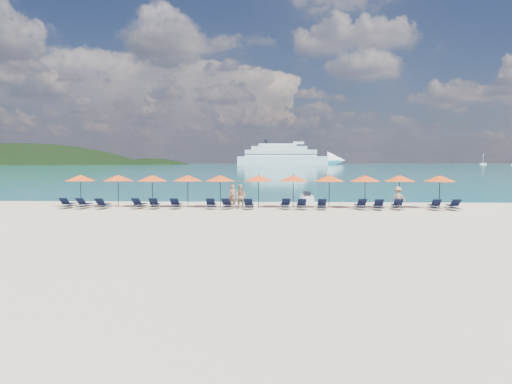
{
  "coord_description": "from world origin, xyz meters",
  "views": [
    {
      "loc": [
        1.39,
        -28.79,
        3.12
      ],
      "look_at": [
        0.0,
        3.0,
        1.2
      ],
      "focal_mm": 35.0,
      "sensor_mm": 36.0,
      "label": 1
    }
  ],
  "objects": [
    {
      "name": "umbrella_7",
      "position": [
        4.87,
        5.1,
        2.02
      ],
      "size": [
        2.1,
        2.1,
        2.28
      ],
      "color": "black",
      "rests_on": "ground"
    },
    {
      "name": "lounger_9",
      "position": [
        1.88,
        4.13,
        0.24
      ],
      "size": [
        0.79,
        1.75,
        0.66
      ],
      "rotation": [
        0.0,
        0.0,
        0.1
      ],
      "color": "silver",
      "rests_on": "ground"
    },
    {
      "name": "lounger_6",
      "position": [
        -3.03,
        4.09,
        0.24
      ],
      "size": [
        0.66,
        1.71,
        0.66
      ],
      "rotation": [
        0.0,
        0.0,
        0.02
      ],
      "color": "silver",
      "rests_on": "ground"
    },
    {
      "name": "umbrella_2",
      "position": [
        -7.23,
        5.05,
        2.02
      ],
      "size": [
        2.1,
        2.1,
        2.28
      ],
      "color": "black",
      "rests_on": "ground"
    },
    {
      "name": "lounger_7",
      "position": [
        -1.94,
        4.09,
        0.24
      ],
      "size": [
        0.78,
        1.75,
        0.66
      ],
      "rotation": [
        0.0,
        0.0,
        -0.1
      ],
      "color": "silver",
      "rests_on": "ground"
    },
    {
      "name": "headland_main",
      "position": [
        -300.0,
        540.0,
        -38.0
      ],
      "size": [
        374.0,
        242.0,
        126.5
      ],
      "color": "black",
      "rests_on": "ground"
    },
    {
      "name": "lounger_12",
      "position": [
        6.81,
        4.06,
        0.24
      ],
      "size": [
        0.71,
        1.73,
        0.66
      ],
      "rotation": [
        0.0,
        0.0,
        0.05
      ],
      "color": "silver",
      "rests_on": "ground"
    },
    {
      "name": "lounger_2",
      "position": [
        -10.24,
        3.77,
        0.24
      ],
      "size": [
        0.65,
        1.71,
        0.66
      ],
      "rotation": [
        0.0,
        0.0,
        -0.02
      ],
      "color": "silver",
      "rests_on": "ground"
    },
    {
      "name": "lounger_0",
      "position": [
        -12.77,
        4.13,
        0.24
      ],
      "size": [
        0.67,
        1.72,
        0.66
      ],
      "rotation": [
        0.0,
        0.0,
        -0.03
      ],
      "color": "silver",
      "rests_on": "ground"
    },
    {
      "name": "umbrella_1",
      "position": [
        -9.66,
        5.24,
        2.02
      ],
      "size": [
        2.1,
        2.1,
        2.28
      ],
      "color": "black",
      "rests_on": "ground"
    },
    {
      "name": "umbrella_3",
      "position": [
        -4.8,
        5.21,
        2.02
      ],
      "size": [
        2.1,
        2.1,
        2.28
      ],
      "color": "black",
      "rests_on": "ground"
    },
    {
      "name": "lounger_1",
      "position": [
        -11.57,
        3.97,
        0.24
      ],
      "size": [
        0.72,
        1.73,
        0.66
      ],
      "rotation": [
        0.0,
        0.0,
        -0.06
      ],
      "color": "silver",
      "rests_on": "ground"
    },
    {
      "name": "beachgoer_a",
      "position": [
        -1.69,
        5.11,
        0.79
      ],
      "size": [
        0.66,
        0.54,
        1.58
      ],
      "primitive_type": "imported",
      "rotation": [
        0.0,
        0.0,
        0.31
      ],
      "color": "tan",
      "rests_on": "ground"
    },
    {
      "name": "lounger_3",
      "position": [
        -7.86,
        4.03,
        0.24
      ],
      "size": [
        0.79,
        1.75,
        0.66
      ],
      "rotation": [
        0.0,
        0.0,
        -0.1
      ],
      "color": "silver",
      "rests_on": "ground"
    },
    {
      "name": "ground",
      "position": [
        0.0,
        0.0,
        0.0
      ],
      "size": [
        1400.0,
        1400.0,
        0.0
      ],
      "primitive_type": "plane",
      "color": "beige"
    },
    {
      "name": "lounger_5",
      "position": [
        -5.38,
        4.07,
        0.24
      ],
      "size": [
        0.63,
        1.7,
        0.66
      ],
      "rotation": [
        0.0,
        0.0,
        0.0
      ],
      "color": "silver",
      "rests_on": "ground"
    },
    {
      "name": "sea",
      "position": [
        0.0,
        660.0,
        0.01
      ],
      "size": [
        1600.0,
        1300.0,
        0.01
      ],
      "primitive_type": "cube",
      "color": "#1FA9B2",
      "rests_on": "ground"
    },
    {
      "name": "lounger_10",
      "position": [
        2.94,
        3.92,
        0.24
      ],
      "size": [
        0.67,
        1.72,
        0.66
      ],
      "rotation": [
        0.0,
        0.0,
        0.03
      ],
      "color": "silver",
      "rests_on": "ground"
    },
    {
      "name": "umbrella_6",
      "position": [
        2.45,
        5.24,
        2.02
      ],
      "size": [
        2.1,
        2.1,
        2.28
      ],
      "color": "black",
      "rests_on": "ground"
    },
    {
      "name": "lounger_15",
      "position": [
        11.56,
        3.93,
        0.24
      ],
      "size": [
        0.74,
        1.74,
        0.66
      ],
      "rotation": [
        0.0,
        0.0,
        -0.07
      ],
      "color": "silver",
      "rests_on": "ground"
    },
    {
      "name": "umbrella_10",
      "position": [
        12.26,
        5.12,
        2.02
      ],
      "size": [
        2.1,
        2.1,
        2.28
      ],
      "color": "black",
      "rests_on": "ground"
    },
    {
      "name": "beachgoer_b",
      "position": [
        -1.05,
        4.05,
        0.82
      ],
      "size": [
        0.9,
        0.68,
        1.63
      ],
      "primitive_type": "imported",
      "rotation": [
        0.0,
        0.0,
        -0.31
      ],
      "color": "tan",
      "rests_on": "ground"
    },
    {
      "name": "beachgoer_c",
      "position": [
        9.21,
        3.89,
        0.76
      ],
      "size": [
        1.06,
        0.64,
        1.53
      ],
      "primitive_type": "imported",
      "rotation": [
        0.0,
        0.0,
        2.95
      ],
      "color": "tan",
      "rests_on": "ground"
    },
    {
      "name": "sailboat_far",
      "position": [
        228.34,
        533.51,
        1.27
      ],
      "size": [
        6.78,
        2.26,
        12.42
      ],
      "color": "white",
      "rests_on": "ground"
    },
    {
      "name": "lounger_8",
      "position": [
        -0.5,
        3.92,
        0.24
      ],
      "size": [
        0.67,
        1.72,
        0.66
      ],
      "rotation": [
        0.0,
        0.0,
        -0.03
      ],
      "color": "silver",
      "rests_on": "ground"
    },
    {
      "name": "headland_small",
      "position": [
        -150.0,
        560.0,
        -35.0
      ],
      "size": [
        162.0,
        126.0,
        85.5
      ],
      "color": "black",
      "rests_on": "ground"
    },
    {
      "name": "cruise_ship",
      "position": [
        19.13,
        602.54,
        9.79
      ],
      "size": [
        135.57,
        24.24,
        37.63
      ],
      "rotation": [
        0.0,
        0.0,
        -0.02
      ],
      "color": "white",
      "rests_on": "ground"
    },
    {
      "name": "lounger_11",
      "position": [
        4.27,
        3.86,
        0.24
      ],
      "size": [
        0.69,
        1.72,
        0.66
      ],
      "rotation": [
        0.0,
        0.0,
        -0.04
      ],
      "color": "silver",
      "rests_on": "ground"
    },
    {
      "name": "lounger_16",
      "position": [
        12.74,
        3.9,
        0.24
      ],
      "size": [
        0.64,
        1.71,
        0.66
      ],
      "rotation": [
        0.0,
        0.0,
        -0.01
      ],
      "color": "silver",
      "rests_on": "ground"
    },
    {
      "name": "umbrella_4",
      "position": [
        -2.54,
        5.03,
        2.02
      ],
      "size": [
        2.1,
        2.1,
        2.28
      ],
      "color": "black",
      "rests_on": "ground"
    },
    {
      "name": "umbrella_0",
      "position": [
        -12.28,
        5.15,
        2.02
      ],
      "size": [
        2.1,
        2.1,
        2.28
      ],
      "color": "black",
      "rests_on": "ground"
    },
    {
      "name": "lounger_14",
      "position": [
        9.18,
        4.08,
        0.24
      ],
      "size": [
        0.72,
        1.73,
        0.66
      ],
      "rotation": [
        0.0,
        0.0,
        -0.06
      ],
      "color": "silver",
      "rests_on": "ground"
    },
    {
      "name": "jetski",
      "position": [
        3.61,
        9.37,
        0.35
      ],
      "size": [
        0.97,
        2.39,
        0.84
      ],
      "rotation": [
        0.0,
        0.0,
        0.03
      ],
      "color": "white",
      "rests_on": "ground"
    },
    {
      "name": "umbrella_9",
      "position": [
        9.63,
        5.28,
        2.02
      ],
      "size": [
        2.1,
        2.1,
        2.28
      ],
      "color": "black",
      "rests_on": "ground"
    },
    {
      "name": "umbrella_8",
      "position": [
        7.28,
        5.05,
        2.02
      ],
      "size": [
        2.1,
        2.1,
        2.28
      ],
      "color": "black",
      "rests_on": "ground"
    },
    {
      "name": "lounger_13",
      "position": [
        7.92,
        3.83,
        0.24
      ],
      "size": [
        0.77,
        1.75,
        0.66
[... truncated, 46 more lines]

